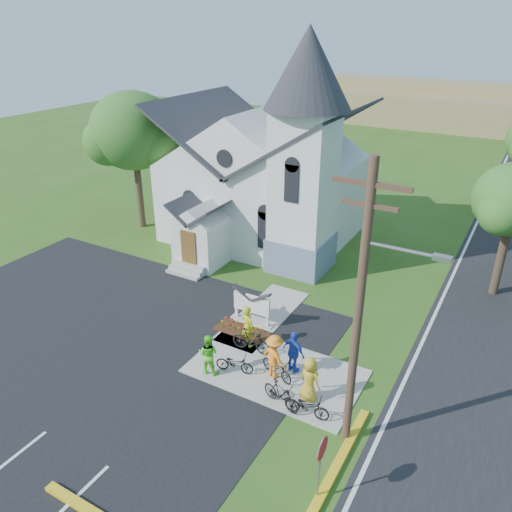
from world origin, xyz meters
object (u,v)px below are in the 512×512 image
Objects in this scene: cyclist_2 at (294,352)px; cyclist_3 at (274,356)px; utility_pole at (361,306)px; bike_1 at (251,341)px; bike_2 at (277,367)px; church_sign at (252,304)px; bike_3 at (281,394)px; cyclist_0 at (248,326)px; bike_4 at (307,406)px; stop_sign at (321,456)px; cyclist_1 at (208,354)px; cyclist_4 at (310,379)px; bike_0 at (235,363)px.

cyclist_3 reaches higher than cyclist_2.
utility_pole is 5.95m from cyclist_2.
bike_1 reaches higher than bike_2.
utility_pole is (6.56, -4.70, 4.38)m from church_sign.
bike_3 is at bearing 173.79° from utility_pole.
bike_4 is at bearing 166.50° from cyclist_0.
bike_2 is at bearing 130.13° from stop_sign.
bike_3 is (-2.83, 3.00, -1.21)m from stop_sign.
cyclist_2 is 2.16m from bike_3.
cyclist_2 reaches higher than bike_1.
utility_pole is 6.35m from bike_2.
cyclist_1 reaches higher than bike_2.
cyclist_3 is 1.04× the size of cyclist_4.
utility_pole is 5.91× the size of bike_4.
cyclist_1 is at bearing 174.56° from utility_pole.
cyclist_4 is at bearing -117.54° from bike_1.
bike_1 is 2.24m from cyclist_2.
cyclist_1 is 0.92× the size of cyclist_3.
bike_2 is 1.67m from bike_3.
cyclist_2 is 1.08× the size of bike_3.
stop_sign is 1.26× the size of cyclist_0.
cyclist_1 is at bearing 25.41° from cyclist_4.
bike_2 is (-3.65, 1.71, -4.90)m from utility_pole.
cyclist_0 is at bearing 3.08° from cyclist_2.
bike_1 is 0.94× the size of cyclist_3.
cyclist_4 reaches higher than bike_0.
cyclist_0 is at bearing 135.82° from stop_sign.
bike_3 is 1.22m from cyclist_4.
cyclist_4 is at bearing 175.77° from cyclist_1.
cyclist_4 is at bearing -37.79° from church_sign.
church_sign is 4.11m from cyclist_3.
bike_0 is at bearing 39.46° from cyclist_3.
utility_pole is 5.20m from bike_4.
bike_2 is 0.53m from cyclist_3.
bike_0 is 0.83× the size of cyclist_3.
bike_2 is (1.66, 0.58, 0.03)m from bike_0.
stop_sign is at bearing -118.99° from bike_2.
stop_sign is 1.33× the size of cyclist_4.
cyclist_3 is (2.01, -1.30, -0.02)m from cyclist_0.
stop_sign is at bearing -139.01° from bike_0.
bike_4 is (1.97, -1.41, -0.00)m from bike_2.
cyclist_0 is 4.21m from cyclist_4.
church_sign is 1.20× the size of bike_1.
bike_0 is (0.47, -1.86, -0.57)m from cyclist_0.
cyclist_4 is at bearing 173.89° from cyclist_0.
cyclist_4 is (3.32, 0.02, 0.51)m from bike_0.
bike_4 is at bearing -104.72° from bike_2.
cyclist_4 reaches higher than bike_1.
church_sign reaches higher than bike_3.
bike_3 is at bearing 83.46° from bike_4.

